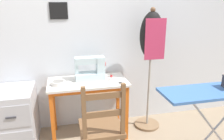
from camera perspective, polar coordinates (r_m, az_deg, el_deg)
wall_back at (r=2.69m, az=-7.56°, el=10.93°), size 10.00×0.06×2.55m
sewing_table at (r=2.55m, az=-6.24°, el=-5.25°), size 0.90×0.48×0.70m
sewing_machine at (r=2.54m, az=-5.41°, el=0.31°), size 0.35×0.17×0.29m
fabric_bowl at (r=2.47m, az=-13.87°, el=-3.24°), size 0.16×0.16×0.04m
scissors at (r=2.46m, az=2.59°, el=-3.25°), size 0.12×0.07×0.01m
thread_spool_near_machine at (r=2.51m, az=-0.67°, el=-2.45°), size 0.03×0.03×0.03m
thread_spool_mid_table at (r=2.62m, az=-0.17°, el=-1.52°), size 0.04×0.04×0.04m
wooden_chair at (r=2.14m, az=-2.74°, el=-15.02°), size 0.40×0.38×0.91m
filing_cabinet at (r=2.72m, az=-23.43°, el=-11.26°), size 0.40×0.55×0.66m
dress_form at (r=2.64m, az=10.21°, el=6.52°), size 0.32×0.32×1.52m
ironing_board at (r=2.21m, az=26.22°, el=-5.66°), size 1.09×0.34×0.83m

